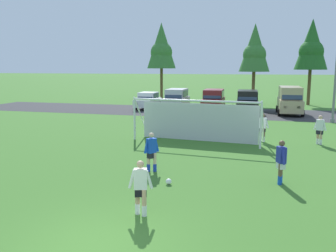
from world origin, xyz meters
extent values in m
plane|color=#3D7028|center=(0.00, 15.00, 0.00)|extent=(400.00, 400.00, 0.00)
cube|color=#333335|center=(0.00, 26.81, 0.00)|extent=(52.00, 8.40, 0.01)
sphere|color=white|center=(0.52, 4.90, 0.11)|extent=(0.22, 0.22, 0.22)
sphere|color=black|center=(0.52, 4.90, 0.12)|extent=(0.08, 0.08, 0.08)
sphere|color=red|center=(0.58, 4.90, 0.11)|extent=(0.07, 0.07, 0.07)
cylinder|color=white|center=(3.69, 11.84, 1.22)|extent=(0.12, 0.12, 2.44)
cylinder|color=white|center=(-3.60, 12.48, 1.22)|extent=(0.12, 0.12, 2.44)
cylinder|color=white|center=(0.05, 12.16, 2.44)|extent=(7.30, 0.76, 0.12)
cylinder|color=white|center=(3.77, 12.73, 1.34)|extent=(0.25, 1.94, 2.46)
cylinder|color=white|center=(-3.52, 13.38, 1.34)|extent=(0.25, 1.94, 2.46)
cube|color=silver|center=(0.13, 13.16, 1.10)|extent=(6.93, 0.65, 2.20)
cylinder|color=beige|center=(-0.46, 6.38, 0.40)|extent=(0.14, 0.14, 0.80)
cylinder|color=beige|center=(-0.72, 6.31, 0.40)|extent=(0.14, 0.14, 0.80)
cylinder|color=#1E38B7|center=(-0.46, 6.38, 0.16)|extent=(0.15, 0.15, 0.32)
cylinder|color=#1E38B7|center=(-0.72, 6.31, 0.16)|extent=(0.15, 0.15, 0.32)
cube|color=black|center=(-0.59, 6.34, 0.72)|extent=(0.37, 0.40, 0.28)
cube|color=blue|center=(-0.59, 6.34, 1.10)|extent=(0.41, 0.45, 0.60)
sphere|color=beige|center=(-0.59, 6.34, 1.53)|extent=(0.22, 0.22, 0.22)
cylinder|color=blue|center=(-0.42, 6.53, 1.08)|extent=(0.20, 0.24, 0.55)
cylinder|color=blue|center=(-0.76, 6.15, 1.08)|extent=(0.20, 0.24, 0.55)
cylinder|color=tan|center=(6.94, 13.78, 0.40)|extent=(0.14, 0.14, 0.80)
cylinder|color=tan|center=(6.80, 13.95, 0.40)|extent=(0.14, 0.14, 0.80)
cylinder|color=white|center=(6.94, 13.78, 0.16)|extent=(0.15, 0.15, 0.32)
cylinder|color=white|center=(6.80, 13.95, 0.16)|extent=(0.15, 0.15, 0.32)
cube|color=black|center=(6.87, 13.86, 0.72)|extent=(0.40, 0.34, 0.28)
cube|color=white|center=(6.87, 13.86, 1.10)|extent=(0.45, 0.38, 0.60)
sphere|color=tan|center=(6.87, 13.86, 1.53)|extent=(0.22, 0.22, 0.22)
cylinder|color=white|center=(7.08, 13.72, 1.08)|extent=(0.25, 0.18, 0.55)
cylinder|color=white|center=(6.66, 14.01, 1.08)|extent=(0.25, 0.18, 0.55)
cylinder|color=brown|center=(3.87, 13.75, 0.40)|extent=(0.14, 0.14, 0.80)
cylinder|color=brown|center=(3.68, 13.87, 0.40)|extent=(0.14, 0.14, 0.80)
cylinder|color=white|center=(3.87, 13.75, 0.16)|extent=(0.15, 0.15, 0.32)
cylinder|color=white|center=(3.68, 13.87, 0.16)|extent=(0.15, 0.15, 0.32)
cube|color=black|center=(3.78, 13.81, 0.72)|extent=(0.37, 0.27, 0.28)
cube|color=white|center=(3.78, 13.81, 1.10)|extent=(0.41, 0.29, 0.60)
sphere|color=brown|center=(3.78, 13.81, 1.53)|extent=(0.22, 0.22, 0.22)
cylinder|color=white|center=(4.02, 13.74, 1.08)|extent=(0.24, 0.12, 0.55)
cylinder|color=white|center=(3.54, 13.89, 1.08)|extent=(0.24, 0.12, 0.55)
cylinder|color=tan|center=(0.34, 2.05, 0.40)|extent=(0.14, 0.14, 0.80)
cylinder|color=tan|center=(0.57, 1.97, 0.40)|extent=(0.14, 0.14, 0.80)
cylinder|color=white|center=(0.34, 2.05, 0.16)|extent=(0.15, 0.15, 0.32)
cylinder|color=white|center=(0.57, 1.97, 0.16)|extent=(0.15, 0.15, 0.32)
cube|color=black|center=(0.46, 2.01, 0.72)|extent=(0.39, 0.31, 0.28)
cube|color=silver|center=(0.46, 2.01, 1.10)|extent=(0.44, 0.34, 0.60)
sphere|color=tan|center=(0.46, 2.01, 1.53)|extent=(0.22, 0.22, 0.22)
cylinder|color=silver|center=(0.21, 1.97, 1.08)|extent=(0.25, 0.16, 0.55)
cylinder|color=silver|center=(0.71, 2.05, 1.08)|extent=(0.25, 0.16, 0.55)
cylinder|color=brown|center=(4.49, 5.95, 0.40)|extent=(0.14, 0.14, 0.80)
cylinder|color=brown|center=(4.52, 6.19, 0.40)|extent=(0.14, 0.14, 0.80)
cylinder|color=blue|center=(4.49, 5.95, 0.16)|extent=(0.15, 0.15, 0.32)
cylinder|color=blue|center=(4.52, 6.19, 0.16)|extent=(0.15, 0.15, 0.32)
cube|color=silver|center=(4.50, 6.07, 0.72)|extent=(0.34, 0.40, 0.28)
cube|color=#232D99|center=(4.50, 6.07, 1.10)|extent=(0.38, 0.45, 0.60)
sphere|color=brown|center=(4.50, 6.07, 1.53)|extent=(0.22, 0.22, 0.22)
cylinder|color=#232D99|center=(4.57, 5.83, 1.08)|extent=(0.18, 0.25, 0.55)
cylinder|color=#232D99|center=(4.44, 6.31, 1.08)|extent=(0.18, 0.25, 0.55)
cube|color=silver|center=(-7.82, 27.84, 0.70)|extent=(1.82, 4.21, 0.76)
cube|color=silver|center=(-7.82, 27.99, 1.40)|extent=(1.67, 2.11, 0.64)
cube|color=#28384C|center=(-7.81, 27.02, 1.38)|extent=(1.53, 0.32, 0.55)
cube|color=#28384C|center=(-6.98, 27.99, 1.40)|extent=(0.05, 1.79, 0.45)
cube|color=white|center=(-7.31, 25.78, 0.75)|extent=(0.28, 0.08, 0.20)
cube|color=white|center=(-8.30, 25.77, 0.75)|extent=(0.28, 0.08, 0.20)
cube|color=#B21414|center=(-7.34, 29.90, 0.75)|extent=(0.28, 0.08, 0.20)
cube|color=#B21414|center=(-8.33, 29.89, 0.75)|extent=(0.28, 0.08, 0.20)
cylinder|color=black|center=(-6.91, 26.54, 0.32)|extent=(0.24, 0.64, 0.64)
cylinder|color=black|center=(-8.71, 26.53, 0.32)|extent=(0.24, 0.64, 0.64)
cylinder|color=black|center=(-6.93, 29.14, 0.32)|extent=(0.24, 0.64, 0.64)
cylinder|color=black|center=(-8.73, 29.13, 0.32)|extent=(0.24, 0.64, 0.64)
cube|color=#B2B2BC|center=(-4.59, 26.95, 0.82)|extent=(2.01, 4.64, 1.00)
cube|color=#B2B2BC|center=(-4.59, 27.15, 1.74)|extent=(1.82, 3.04, 0.84)
cube|color=#28384C|center=(-4.56, 25.73, 1.72)|extent=(1.62, 0.42, 0.71)
cube|color=#28384C|center=(-3.71, 27.17, 1.74)|extent=(0.10, 2.55, 0.59)
cube|color=white|center=(-4.01, 24.71, 0.87)|extent=(0.28, 0.09, 0.20)
cube|color=white|center=(-5.06, 24.68, 0.87)|extent=(0.28, 0.09, 0.20)
cube|color=#B21414|center=(-4.12, 29.23, 0.87)|extent=(0.28, 0.09, 0.20)
cube|color=#B21414|center=(-5.16, 29.20, 0.87)|extent=(0.28, 0.09, 0.20)
cylinder|color=black|center=(-3.60, 25.55, 0.32)|extent=(0.26, 0.65, 0.64)
cylinder|color=black|center=(-5.50, 25.51, 0.32)|extent=(0.26, 0.65, 0.64)
cylinder|color=black|center=(-3.67, 28.40, 0.32)|extent=(0.26, 0.65, 0.64)
cylinder|color=black|center=(-5.57, 28.36, 0.32)|extent=(0.26, 0.65, 0.64)
cube|color=maroon|center=(-0.94, 27.08, 0.82)|extent=(2.04, 4.66, 1.00)
cube|color=maroon|center=(-0.94, 27.28, 1.74)|extent=(1.84, 3.05, 0.84)
cube|color=#28384C|center=(-0.90, 25.86, 1.72)|extent=(1.63, 0.43, 0.71)
cube|color=#28384C|center=(-0.06, 27.31, 1.74)|extent=(0.12, 2.55, 0.59)
cube|color=white|center=(-0.34, 24.84, 0.87)|extent=(0.28, 0.09, 0.20)
cube|color=white|center=(-1.39, 24.81, 0.87)|extent=(0.28, 0.09, 0.20)
cube|color=#B21414|center=(-0.48, 29.36, 0.87)|extent=(0.28, 0.09, 0.20)
cube|color=#B21414|center=(-1.53, 29.32, 0.87)|extent=(0.28, 0.09, 0.20)
cylinder|color=black|center=(0.06, 25.69, 0.32)|extent=(0.26, 0.65, 0.64)
cylinder|color=black|center=(-1.84, 25.63, 0.32)|extent=(0.26, 0.65, 0.64)
cylinder|color=black|center=(-0.03, 28.54, 0.32)|extent=(0.26, 0.65, 0.64)
cylinder|color=black|center=(-1.93, 28.48, 0.32)|extent=(0.26, 0.65, 0.64)
cube|color=black|center=(2.30, 26.40, 0.82)|extent=(2.10, 4.68, 1.00)
cube|color=black|center=(2.29, 26.60, 1.74)|extent=(1.88, 3.08, 0.84)
cube|color=#28384C|center=(2.35, 25.18, 1.72)|extent=(1.63, 0.45, 0.71)
cube|color=#28384C|center=(3.17, 26.63, 1.74)|extent=(0.15, 2.55, 0.59)
cube|color=white|center=(2.92, 24.16, 0.87)|extent=(0.28, 0.09, 0.20)
cube|color=white|center=(1.88, 24.11, 0.87)|extent=(0.28, 0.09, 0.20)
cube|color=#B21414|center=(2.72, 28.68, 0.87)|extent=(0.28, 0.09, 0.20)
cube|color=#B21414|center=(1.67, 28.63, 0.87)|extent=(0.28, 0.09, 0.20)
cylinder|color=black|center=(3.31, 25.01, 0.32)|extent=(0.27, 0.65, 0.64)
cylinder|color=black|center=(1.41, 24.93, 0.32)|extent=(0.27, 0.65, 0.64)
cylinder|color=black|center=(3.18, 27.86, 0.32)|extent=(0.27, 0.65, 0.64)
cylinder|color=black|center=(1.28, 27.78, 0.32)|extent=(0.27, 0.65, 0.64)
cube|color=tan|center=(6.06, 27.10, 0.87)|extent=(2.08, 4.85, 1.10)
cube|color=tan|center=(6.05, 27.30, 1.97)|extent=(1.91, 4.14, 1.10)
cube|color=#28384C|center=(6.10, 25.33, 1.95)|extent=(1.68, 0.50, 0.91)
cube|color=#28384C|center=(6.96, 27.32, 1.97)|extent=(0.13, 3.48, 0.77)
cube|color=white|center=(6.66, 24.75, 0.92)|extent=(0.28, 0.09, 0.20)
cube|color=white|center=(5.58, 24.73, 0.92)|extent=(0.28, 0.09, 0.20)
cube|color=#B21414|center=(6.54, 29.47, 0.92)|extent=(0.28, 0.09, 0.20)
cube|color=#B21414|center=(5.46, 29.45, 0.92)|extent=(0.28, 0.09, 0.20)
cylinder|color=black|center=(7.08, 25.64, 0.32)|extent=(0.26, 0.65, 0.64)
cylinder|color=black|center=(5.12, 25.59, 0.32)|extent=(0.26, 0.65, 0.64)
cylinder|color=black|center=(7.00, 28.61, 0.32)|extent=(0.26, 0.65, 0.64)
cylinder|color=black|center=(5.04, 28.56, 0.32)|extent=(0.26, 0.65, 0.64)
cylinder|color=brown|center=(-9.25, 37.88, 2.06)|extent=(0.36, 0.36, 4.12)
cone|color=#387533|center=(-9.25, 37.88, 7.00)|extent=(3.71, 3.71, 5.77)
sphere|color=#387533|center=(-9.25, 37.88, 6.14)|extent=(2.78, 2.78, 2.78)
cylinder|color=brown|center=(2.52, 34.63, 1.89)|extent=(0.36, 0.36, 3.78)
cone|color=#387533|center=(2.52, 34.63, 6.42)|extent=(3.40, 3.40, 5.29)
sphere|color=#387533|center=(2.52, 34.63, 5.63)|extent=(2.55, 2.55, 2.55)
cylinder|color=brown|center=(8.65, 36.45, 2.00)|extent=(0.36, 0.36, 4.00)
cone|color=#236023|center=(8.65, 36.45, 6.80)|extent=(3.60, 3.60, 5.60)
sphere|color=#236023|center=(8.65, 36.45, 5.96)|extent=(2.70, 2.70, 2.70)
cylinder|color=slate|center=(9.00, 22.69, 4.07)|extent=(0.18, 0.18, 8.15)
cylinder|color=slate|center=(9.00, 22.69, 0.15)|extent=(0.32, 0.32, 0.30)
camera|label=1|loc=(3.82, -7.44, 4.29)|focal=38.51mm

